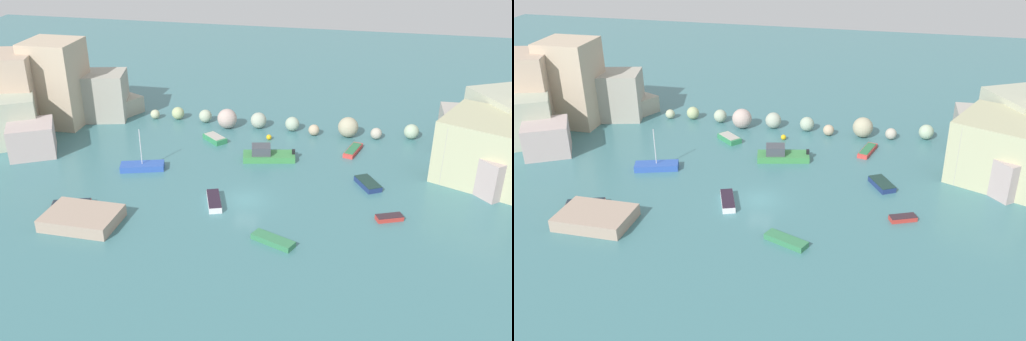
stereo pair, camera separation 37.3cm
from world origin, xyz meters
TOP-DOWN VIEW (x-y plane):
  - cove_water at (0.00, 0.00)m, footprint 160.00×160.00m
  - cliff_headland_left at (-29.78, 13.40)m, footprint 17.87×22.57m
  - rock_breakwater at (0.74, 19.16)m, footprint 39.54×3.81m
  - stone_dock at (-13.98, -7.69)m, footprint 6.83×4.91m
  - channel_buoy at (-0.71, 15.76)m, footprint 0.67×0.67m
  - moored_boat_0 at (14.23, -0.88)m, footprint 2.74×1.94m
  - moored_boat_1 at (-2.92, -1.45)m, footprint 2.57×4.19m
  - moored_boat_2 at (-12.97, 4.46)m, footprint 5.14×3.20m
  - moored_boat_3 at (9.86, 14.12)m, footprint 2.19×4.26m
  - moored_boat_4 at (-7.24, 13.95)m, footprint 3.47×3.30m
  - moored_boat_5 at (-16.59, -4.91)m, footprint 3.88×2.29m
  - moored_boat_6 at (4.15, -7.11)m, footprint 4.21×2.76m
  - moored_boat_7 at (11.94, 5.68)m, footprint 3.07×3.74m
  - moored_boat_8 at (0.18, 9.99)m, footprint 6.36×3.63m

SIDE VIEW (x-z plane):
  - cove_water at x=0.00m, z-range 0.00..0.00m
  - moored_boat_0 at x=14.23m, z-range 0.00..0.50m
  - moored_boat_6 at x=4.15m, z-range 0.00..0.54m
  - moored_boat_3 at x=9.86m, z-range -0.01..0.55m
  - moored_boat_5 at x=-16.59m, z-range 0.00..0.55m
  - moored_boat_7 at x=11.94m, z-range 0.00..0.60m
  - moored_boat_1 at x=-2.92m, z-range 0.00..0.66m
  - channel_buoy at x=-0.71m, z-range 0.00..0.67m
  - moored_boat_4 at x=-7.24m, z-range -0.01..0.69m
  - moored_boat_2 at x=-12.97m, z-range -2.05..2.77m
  - stone_dock at x=-13.98m, z-range 0.00..1.20m
  - moored_boat_8 at x=0.18m, z-range -0.27..1.48m
  - rock_breakwater at x=0.74m, z-range -0.23..2.34m
  - cliff_headland_left at x=-29.78m, z-range -1.45..9.67m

